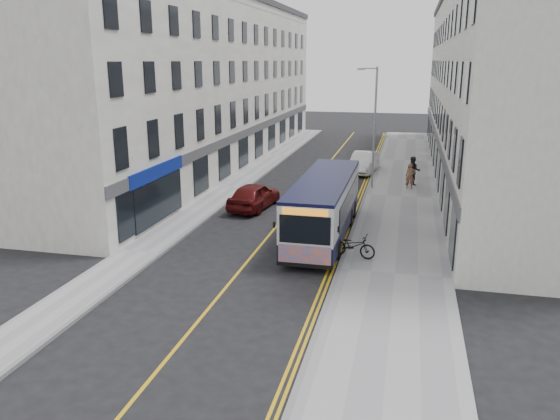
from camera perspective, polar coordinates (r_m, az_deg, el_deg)
The scene contains 17 objects.
ground at distance 24.64m, azimuth -2.75°, elevation -4.57°, with size 140.00×140.00×0.00m, color black.
pavement_east at distance 35.24m, azimuth 12.57°, elevation 1.33°, with size 4.50×64.00×0.12m, color #969699.
pavement_west at distance 37.06m, azimuth -5.08°, elevation 2.33°, with size 2.00×64.00×0.12m, color #969699.
kerb_east at distance 35.32m, azimuth 8.93°, elevation 1.55°, with size 0.18×64.00×0.13m, color slate.
kerb_west at distance 36.76m, azimuth -3.60°, elevation 2.26°, with size 0.18×64.00×0.13m, color slate.
road_centre_line at distance 35.84m, azimuth 2.54°, elevation 1.83°, with size 0.12×64.00×0.01m, color gold.
road_dbl_yellow_inner at distance 35.37m, azimuth 8.20°, elevation 1.50°, with size 0.10×64.00×0.01m, color gold.
road_dbl_yellow_outer at distance 35.36m, azimuth 8.52°, elevation 1.48°, with size 0.10×64.00×0.01m, color gold.
terrace_east at distance 43.57m, azimuth 20.39°, elevation 11.96°, with size 6.00×46.00×13.00m, color white.
terrace_west at distance 45.96m, azimuth -6.54°, elevation 12.93°, with size 6.00×46.00×13.00m, color white.
streetlamp at distance 36.53m, azimuth 9.74°, elevation 8.86°, with size 1.32×0.18×8.00m.
city_bus at distance 26.60m, azimuth 4.65°, elevation 0.56°, with size 2.38×10.18×2.96m.
bicycle at distance 23.90m, azimuth 7.63°, elevation -3.70°, with size 0.69×1.99×1.04m, color black.
pedestrian_near at distance 37.33m, azimuth 13.45°, elevation 3.48°, with size 0.62×0.40×1.69m, color brown.
pedestrian_far at distance 38.28m, azimuth 13.74°, elevation 3.97°, with size 0.96×0.75×1.98m, color #222227.
car_white at distance 42.59m, azimuth 8.73°, elevation 4.93°, with size 1.68×4.80×1.58m, color silver.
car_maroon at distance 31.83m, azimuth -2.72°, elevation 1.52°, with size 1.85×4.59×1.56m, color #510D0E.
Camera 1 is at (6.47, -22.23, 8.41)m, focal length 35.00 mm.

